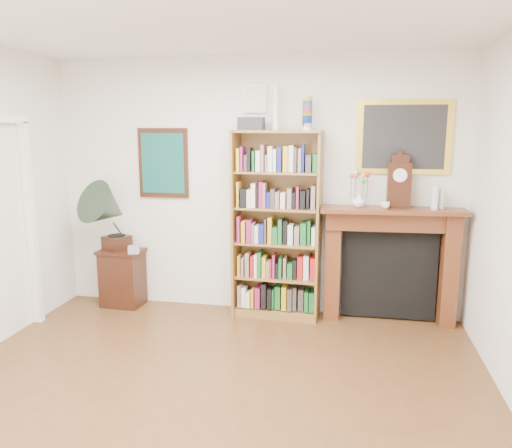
{
  "coord_description": "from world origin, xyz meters",
  "views": [
    {
      "loc": [
        1.02,
        -2.87,
        2.06
      ],
      "look_at": [
        0.18,
        1.6,
        1.16
      ],
      "focal_mm": 35.0,
      "sensor_mm": 36.0,
      "label": 1
    }
  ],
  "objects_px": {
    "flower_vase": "(359,200)",
    "bottle_left": "(435,198)",
    "bookshelf": "(277,215)",
    "mantel_clock": "(399,182)",
    "bottle_right": "(441,199)",
    "side_cabinet": "(123,278)",
    "fireplace": "(390,254)",
    "gramophone": "(109,211)",
    "teacup": "(385,205)",
    "cd_stack": "(134,250)"
  },
  "relations": [
    {
      "from": "teacup",
      "to": "fireplace",
      "type": "bearing_deg",
      "value": 54.58
    },
    {
      "from": "bottle_left",
      "to": "mantel_clock",
      "type": "bearing_deg",
      "value": 171.05
    },
    {
      "from": "bookshelf",
      "to": "mantel_clock",
      "type": "xyz_separation_m",
      "value": [
        1.25,
        0.06,
        0.37
      ]
    },
    {
      "from": "bookshelf",
      "to": "mantel_clock",
      "type": "bearing_deg",
      "value": 6.36
    },
    {
      "from": "gramophone",
      "to": "bottle_right",
      "type": "bearing_deg",
      "value": 27.31
    },
    {
      "from": "bookshelf",
      "to": "teacup",
      "type": "xyz_separation_m",
      "value": [
        1.12,
        -0.03,
        0.14
      ]
    },
    {
      "from": "side_cabinet",
      "to": "fireplace",
      "type": "bearing_deg",
      "value": 5.14
    },
    {
      "from": "side_cabinet",
      "to": "flower_vase",
      "type": "height_order",
      "value": "flower_vase"
    },
    {
      "from": "mantel_clock",
      "to": "teacup",
      "type": "xyz_separation_m",
      "value": [
        -0.13,
        -0.09,
        -0.23
      ]
    },
    {
      "from": "cd_stack",
      "to": "teacup",
      "type": "distance_m",
      "value": 2.77
    },
    {
      "from": "bookshelf",
      "to": "fireplace",
      "type": "distance_m",
      "value": 1.26
    },
    {
      "from": "mantel_clock",
      "to": "teacup",
      "type": "distance_m",
      "value": 0.28
    },
    {
      "from": "mantel_clock",
      "to": "bottle_right",
      "type": "bearing_deg",
      "value": 0.71
    },
    {
      "from": "side_cabinet",
      "to": "mantel_clock",
      "type": "xyz_separation_m",
      "value": [
        3.05,
        0.07,
        1.16
      ]
    },
    {
      "from": "fireplace",
      "to": "flower_vase",
      "type": "height_order",
      "value": "flower_vase"
    },
    {
      "from": "side_cabinet",
      "to": "fireplace",
      "type": "distance_m",
      "value": 3.03
    },
    {
      "from": "mantel_clock",
      "to": "bookshelf",
      "type": "bearing_deg",
      "value": -176.61
    },
    {
      "from": "side_cabinet",
      "to": "mantel_clock",
      "type": "relative_size",
      "value": 1.23
    },
    {
      "from": "teacup",
      "to": "bottle_left",
      "type": "xyz_separation_m",
      "value": [
        0.48,
        0.04,
        0.09
      ]
    },
    {
      "from": "bookshelf",
      "to": "bottle_right",
      "type": "bearing_deg",
      "value": 5.69
    },
    {
      "from": "fireplace",
      "to": "gramophone",
      "type": "relative_size",
      "value": 1.8
    },
    {
      "from": "side_cabinet",
      "to": "bottle_left",
      "type": "bearing_deg",
      "value": 3.72
    },
    {
      "from": "side_cabinet",
      "to": "fireplace",
      "type": "relative_size",
      "value": 0.45
    },
    {
      "from": "cd_stack",
      "to": "fireplace",
      "type": "bearing_deg",
      "value": 4.16
    },
    {
      "from": "flower_vase",
      "to": "bottle_left",
      "type": "xyz_separation_m",
      "value": [
        0.75,
        -0.01,
        0.05
      ]
    },
    {
      "from": "fireplace",
      "to": "flower_vase",
      "type": "xyz_separation_m",
      "value": [
        -0.35,
        -0.06,
        0.57
      ]
    },
    {
      "from": "cd_stack",
      "to": "mantel_clock",
      "type": "distance_m",
      "value": 2.95
    },
    {
      "from": "bookshelf",
      "to": "gramophone",
      "type": "bearing_deg",
      "value": -172.89
    },
    {
      "from": "side_cabinet",
      "to": "flower_vase",
      "type": "xyz_separation_m",
      "value": [
        2.65,
        0.03,
        0.98
      ]
    },
    {
      "from": "side_cabinet",
      "to": "bottle_left",
      "type": "relative_size",
      "value": 2.77
    },
    {
      "from": "bottle_right",
      "to": "side_cabinet",
      "type": "bearing_deg",
      "value": -178.76
    },
    {
      "from": "mantel_clock",
      "to": "bottle_left",
      "type": "distance_m",
      "value": 0.38
    },
    {
      "from": "fireplace",
      "to": "bottle_left",
      "type": "xyz_separation_m",
      "value": [
        0.4,
        -0.07,
        0.62
      ]
    },
    {
      "from": "bookshelf",
      "to": "bottle_right",
      "type": "relative_size",
      "value": 11.63
    },
    {
      "from": "bookshelf",
      "to": "bottle_right",
      "type": "xyz_separation_m",
      "value": [
        1.67,
        0.06,
        0.21
      ]
    },
    {
      "from": "bookshelf",
      "to": "side_cabinet",
      "type": "relative_size",
      "value": 3.49
    },
    {
      "from": "bottle_right",
      "to": "bookshelf",
      "type": "bearing_deg",
      "value": -177.79
    },
    {
      "from": "fireplace",
      "to": "cd_stack",
      "type": "distance_m",
      "value": 2.8
    },
    {
      "from": "cd_stack",
      "to": "flower_vase",
      "type": "distance_m",
      "value": 2.52
    },
    {
      "from": "bookshelf",
      "to": "bottle_right",
      "type": "distance_m",
      "value": 1.68
    },
    {
      "from": "cd_stack",
      "to": "mantel_clock",
      "type": "bearing_deg",
      "value": 3.75
    },
    {
      "from": "bottle_left",
      "to": "side_cabinet",
      "type": "bearing_deg",
      "value": -179.69
    },
    {
      "from": "cd_stack",
      "to": "bottle_left",
      "type": "relative_size",
      "value": 0.5
    },
    {
      "from": "side_cabinet",
      "to": "bottle_left",
      "type": "distance_m",
      "value": 3.55
    },
    {
      "from": "gramophone",
      "to": "bottle_left",
      "type": "relative_size",
      "value": 3.43
    },
    {
      "from": "bottle_left",
      "to": "bottle_right",
      "type": "distance_m",
      "value": 0.09
    },
    {
      "from": "side_cabinet",
      "to": "teacup",
      "type": "relative_size",
      "value": 7.57
    },
    {
      "from": "bookshelf",
      "to": "gramophone",
      "type": "distance_m",
      "value": 1.87
    },
    {
      "from": "cd_stack",
      "to": "bottle_left",
      "type": "distance_m",
      "value": 3.26
    },
    {
      "from": "flower_vase",
      "to": "bottle_left",
      "type": "height_order",
      "value": "bottle_left"
    }
  ]
}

